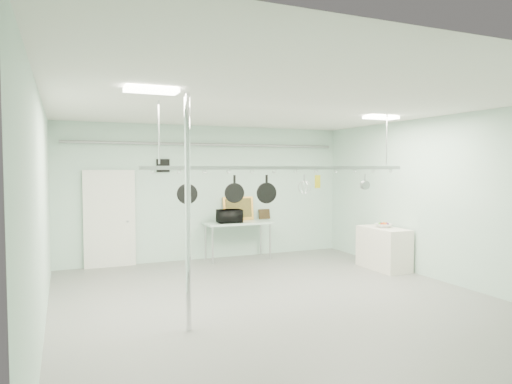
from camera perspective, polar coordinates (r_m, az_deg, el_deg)
name	(u,v)px	position (r m, az deg, el deg)	size (l,w,h in m)	color
floor	(282,303)	(7.63, 3.23, -13.73)	(8.00, 8.00, 0.00)	gray
ceiling	(282,105)	(7.37, 3.31, 10.76)	(7.00, 8.00, 0.02)	silver
back_wall	(209,193)	(11.04, -5.93, -0.07)	(7.00, 0.02, 3.20)	silver
right_wall	(447,199)	(9.40, 22.72, -0.85)	(0.02, 8.00, 3.20)	silver
door	(110,220)	(10.59, -17.83, -3.32)	(1.10, 0.10, 2.20)	silver
wall_vent	(163,166)	(10.73, -11.55, 3.26)	(0.30, 0.04, 0.30)	black
conduit_pipe	(210,145)	(10.95, -5.82, 5.92)	(0.07, 0.07, 6.60)	gray
chrome_pole	(188,213)	(6.17, -8.51, -2.58)	(0.08, 0.08, 3.20)	silver
prep_table	(238,225)	(10.93, -2.29, -4.13)	(1.60, 0.70, 0.91)	#B2D2C2
side_cabinet	(384,248)	(10.34, 15.66, -6.80)	(0.60, 1.20, 0.90)	white
pot_rack	(285,166)	(7.66, 3.64, 3.26)	(4.80, 0.06, 1.00)	#B7B7BC
light_panel_left	(151,90)	(5.92, -12.94, 12.29)	(0.65, 0.30, 0.05)	white
light_panel_right	(381,118)	(9.15, 15.36, 8.97)	(0.65, 0.30, 0.05)	white
microwave	(230,216)	(10.75, -3.33, -3.03)	(0.56, 0.38, 0.31)	black
coffee_canister	(237,218)	(10.85, -2.34, -3.30)	(0.13, 0.13, 0.19)	silver
painting_large	(238,209)	(11.22, -2.23, -2.08)	(0.78, 0.05, 0.58)	gold
painting_small	(264,214)	(11.50, 1.04, -2.78)	(0.30, 0.04, 0.25)	black
fruit_bowl	(384,226)	(10.31, 15.66, -4.06)	(0.36, 0.36, 0.09)	silver
skillet_left	(187,189)	(7.08, -8.60, 0.37)	(0.31, 0.06, 0.42)	black
skillet_mid	(234,188)	(7.31, -2.71, 0.46)	(0.31, 0.06, 0.43)	black
skillet_right	(267,189)	(7.52, 1.33, 0.42)	(0.34, 0.06, 0.46)	black
whisk	(304,185)	(7.84, 6.07, 0.84)	(0.22, 0.22, 0.37)	#B4B3B8
grater	(318,181)	(7.97, 7.70, 1.31)	(0.10, 0.02, 0.24)	gold
saucepan	(365,182)	(8.52, 13.46, 1.23)	(0.16, 0.09, 0.29)	silver
fruit_cluster	(384,224)	(10.31, 15.66, -3.84)	(0.24, 0.24, 0.09)	#B52A10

